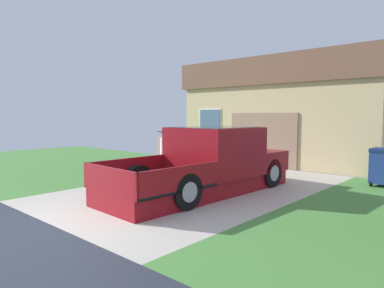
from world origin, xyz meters
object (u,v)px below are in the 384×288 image
Objects in this scene: handbag at (157,180)px; wheeled_trash_bin at (383,166)px; pickup_truck at (212,163)px; person_with_hat at (165,151)px; house_with_garage at (303,112)px.

handbag is 6.50m from wheeled_trash_bin.
handbag is at bearing -162.68° from pickup_truck.
person_with_hat is 3.45× the size of handbag.
house_with_garage is (0.50, 8.62, 2.04)m from handbag.
house_with_garage is 7.98× the size of wheeled_trash_bin.
pickup_truck is 5.16× the size of wheeled_trash_bin.
person_with_hat is 8.49m from house_with_garage.
person_with_hat reaches higher than handbag.
handbag is 0.06× the size of house_with_garage.
pickup_truck is at bearing -130.98° from wheeled_trash_bin.
wheeled_trash_bin is at bearing 51.68° from pickup_truck.
handbag is 8.88m from house_with_garage.
handbag is at bearing -139.42° from person_with_hat.
house_with_garage is 6.49m from wheeled_trash_bin.
wheeled_trash_bin is at bearing -44.85° from house_with_garage.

